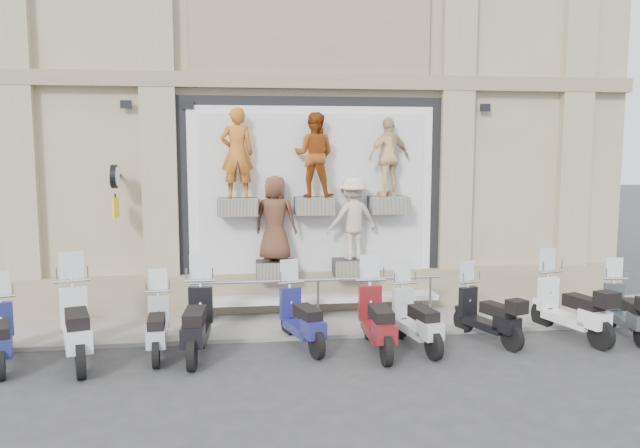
# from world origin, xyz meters

# --- Properties ---
(ground) EXTENTS (90.00, 90.00, 0.00)m
(ground) POSITION_xyz_m (0.00, 0.00, 0.00)
(ground) COLOR #303032
(ground) RESTS_ON ground
(sidewalk) EXTENTS (16.00, 2.20, 0.08)m
(sidewalk) POSITION_xyz_m (0.00, 2.10, 0.04)
(sidewalk) COLOR gray
(sidewalk) RESTS_ON ground
(building) EXTENTS (14.00, 8.60, 12.00)m
(building) POSITION_xyz_m (0.00, 7.00, 6.00)
(building) COLOR tan
(building) RESTS_ON ground
(shop_vitrine) EXTENTS (5.60, 0.88, 4.30)m
(shop_vitrine) POSITION_xyz_m (0.05, 2.74, 2.41)
(shop_vitrine) COLOR black
(shop_vitrine) RESTS_ON ground
(guard_rail) EXTENTS (5.06, 0.10, 0.93)m
(guard_rail) POSITION_xyz_m (0.00, 2.00, 0.47)
(guard_rail) COLOR #9EA0A5
(guard_rail) RESTS_ON ground
(clock_sign_bracket) EXTENTS (0.10, 0.80, 1.02)m
(clock_sign_bracket) POSITION_xyz_m (-3.90, 2.47, 2.80)
(clock_sign_bracket) COLOR black
(clock_sign_bracket) RESTS_ON ground
(scooter_a) EXTENTS (1.05, 1.85, 1.45)m
(scooter_a) POSITION_xyz_m (-5.35, 0.28, 0.72)
(scooter_a) COLOR #171D51
(scooter_a) RESTS_ON ground
(scooter_b) EXTENTS (1.21, 2.23, 1.74)m
(scooter_b) POSITION_xyz_m (-4.19, 0.31, 0.87)
(scooter_b) COLOR silver
(scooter_b) RESTS_ON ground
(scooter_c) EXTENTS (0.62, 1.74, 1.39)m
(scooter_c) POSITION_xyz_m (-2.93, 0.51, 0.70)
(scooter_c) COLOR #9C9FA9
(scooter_c) RESTS_ON ground
(scooter_d) EXTENTS (0.70, 2.03, 1.63)m
(scooter_d) POSITION_xyz_m (-2.27, 0.41, 0.81)
(scooter_d) COLOR black
(scooter_d) RESTS_ON ground
(scooter_e) EXTENTS (1.02, 1.90, 1.48)m
(scooter_e) POSITION_xyz_m (-0.47, 0.62, 0.74)
(scooter_e) COLOR navy
(scooter_e) RESTS_ON ground
(scooter_f) EXTENTS (0.58, 1.96, 1.59)m
(scooter_f) POSITION_xyz_m (0.79, 0.22, 0.80)
(scooter_f) COLOR #601014
(scooter_f) RESTS_ON ground
(scooter_g) EXTENTS (0.84, 1.87, 1.47)m
(scooter_g) POSITION_xyz_m (1.51, 0.31, 0.73)
(scooter_g) COLOR #A5A7AC
(scooter_g) RESTS_ON ground
(scooter_h) EXTENTS (1.07, 1.79, 1.40)m
(scooter_h) POSITION_xyz_m (2.90, 0.51, 0.70)
(scooter_h) COLOR black
(scooter_h) RESTS_ON ground
(scooter_i) EXTENTS (1.06, 2.04, 1.59)m
(scooter_i) POSITION_xyz_m (4.50, 0.48, 0.80)
(scooter_i) COLOR white
(scooter_i) RESTS_ON ground
(scooter_j) EXTENTS (0.74, 1.78, 1.40)m
(scooter_j) POSITION_xyz_m (5.55, 0.41, 0.70)
(scooter_j) COLOR #2C3336
(scooter_j) RESTS_ON ground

